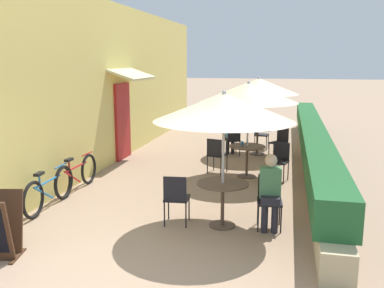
% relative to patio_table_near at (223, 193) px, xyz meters
% --- Properties ---
extents(ground_plane, '(120.00, 120.00, 0.00)m').
position_rel_patio_table_near_xyz_m(ground_plane, '(-1.08, -2.11, -0.57)').
color(ground_plane, '#9E7F66').
extents(cafe_facade_wall, '(0.98, 14.39, 4.20)m').
position_rel_patio_table_near_xyz_m(cafe_facade_wall, '(-3.63, 4.94, 1.52)').
color(cafe_facade_wall, '#E0CC6B').
rests_on(cafe_facade_wall, ground_plane).
extents(planter_hedge, '(0.60, 13.39, 1.01)m').
position_rel_patio_table_near_xyz_m(planter_hedge, '(1.67, 4.98, -0.03)').
color(planter_hedge, tan).
rests_on(planter_hedge, ground_plane).
extents(patio_table_near, '(0.85, 0.85, 0.75)m').
position_rel_patio_table_near_xyz_m(patio_table_near, '(0.00, 0.00, 0.00)').
color(patio_table_near, brown).
rests_on(patio_table_near, ground_plane).
extents(patio_umbrella_near, '(2.27, 2.27, 2.26)m').
position_rel_patio_table_near_xyz_m(patio_umbrella_near, '(-0.00, -0.00, 1.42)').
color(patio_umbrella_near, '#B7B7BC').
rests_on(patio_umbrella_near, ground_plane).
extents(cafe_chair_near_left, '(0.43, 0.43, 0.87)m').
position_rel_patio_table_near_xyz_m(cafe_chair_near_left, '(-0.76, -0.14, -0.05)').
color(cafe_chair_near_left, black).
rests_on(cafe_chair_near_left, ground_plane).
extents(cafe_chair_near_right, '(0.43, 0.43, 0.87)m').
position_rel_patio_table_near_xyz_m(cafe_chair_near_right, '(0.76, 0.14, -0.05)').
color(cafe_chair_near_right, black).
rests_on(cafe_chair_near_right, ground_plane).
extents(seated_patron_near_right, '(0.36, 0.43, 1.25)m').
position_rel_patio_table_near_xyz_m(seated_patron_near_right, '(0.77, 0.03, 0.12)').
color(seated_patron_near_right, '#23232D').
rests_on(seated_patron_near_right, ground_plane).
extents(patio_table_mid, '(0.85, 0.85, 0.75)m').
position_rel_patio_table_near_xyz_m(patio_table_mid, '(0.10, 3.16, 0.00)').
color(patio_table_mid, brown).
rests_on(patio_table_mid, ground_plane).
extents(patio_umbrella_mid, '(2.27, 2.27, 2.26)m').
position_rel_patio_table_near_xyz_m(patio_umbrella_mid, '(0.10, 3.16, 1.42)').
color(patio_umbrella_mid, '#B7B7BC').
rests_on(patio_umbrella_mid, ground_plane).
extents(cafe_chair_mid_left, '(0.49, 0.49, 0.87)m').
position_rel_patio_table_near_xyz_m(cafe_chair_mid_left, '(-0.66, 3.29, -0.05)').
color(cafe_chair_mid_left, black).
rests_on(cafe_chair_mid_left, ground_plane).
extents(cafe_chair_mid_right, '(0.49, 0.49, 0.87)m').
position_rel_patio_table_near_xyz_m(cafe_chair_mid_right, '(0.86, 3.02, -0.05)').
color(cafe_chair_mid_right, black).
rests_on(cafe_chair_mid_right, ground_plane).
extents(coffee_cup_mid, '(0.07, 0.07, 0.09)m').
position_rel_patio_table_near_xyz_m(coffee_cup_mid, '(-0.03, 3.22, 0.23)').
color(coffee_cup_mid, teal).
rests_on(coffee_cup_mid, patio_table_mid).
extents(patio_table_far, '(0.85, 0.85, 0.75)m').
position_rel_patio_table_near_xyz_m(patio_table_far, '(0.16, 5.70, 0.00)').
color(patio_table_far, brown).
rests_on(patio_table_far, ground_plane).
extents(patio_umbrella_far, '(2.27, 2.27, 2.26)m').
position_rel_patio_table_near_xyz_m(patio_umbrella_far, '(0.16, 5.70, 1.42)').
color(patio_umbrella_far, '#B7B7BC').
rests_on(patio_umbrella_far, ground_plane).
extents(cafe_chair_far_left, '(0.53, 0.53, 0.87)m').
position_rel_patio_table_near_xyz_m(cafe_chair_far_left, '(-0.51, 5.33, -0.05)').
color(cafe_chair_far_left, black).
rests_on(cafe_chair_far_left, ground_plane).
extents(seated_patron_far_left, '(0.45, 0.50, 1.25)m').
position_rel_patio_table_near_xyz_m(seated_patron_far_left, '(-0.56, 5.43, 0.12)').
color(seated_patron_far_left, '#23232D').
rests_on(seated_patron_far_left, ground_plane).
extents(cafe_chair_far_right, '(0.56, 0.56, 0.87)m').
position_rel_patio_table_near_xyz_m(cafe_chair_far_right, '(0.82, 5.31, -0.05)').
color(cafe_chair_far_right, black).
rests_on(cafe_chair_far_right, ground_plane).
extents(cafe_chair_far_back, '(0.44, 0.44, 0.87)m').
position_rel_patio_table_near_xyz_m(cafe_chair_far_back, '(0.16, 6.47, -0.05)').
color(cafe_chair_far_back, black).
rests_on(cafe_chair_far_back, ground_plane).
extents(bicycle_leaning, '(0.13, 1.76, 0.77)m').
position_rel_patio_table_near_xyz_m(bicycle_leaning, '(-3.28, 0.16, -0.21)').
color(bicycle_leaning, black).
rests_on(bicycle_leaning, ground_plane).
extents(bicycle_second, '(0.10, 1.77, 0.77)m').
position_rel_patio_table_near_xyz_m(bicycle_second, '(-3.29, 1.25, -0.21)').
color(bicycle_second, black).
rests_on(bicycle_second, ground_plane).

